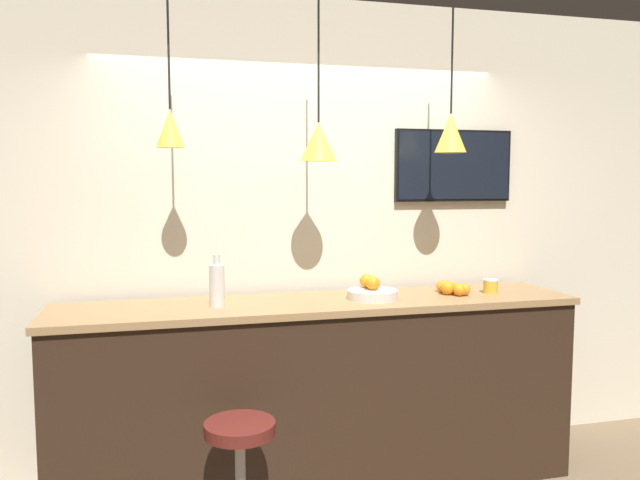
{
  "coord_description": "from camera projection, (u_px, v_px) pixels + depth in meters",
  "views": [
    {
      "loc": [
        -0.88,
        -2.83,
        1.79
      ],
      "look_at": [
        0.0,
        0.59,
        1.45
      ],
      "focal_mm": 35.0,
      "sensor_mm": 36.0,
      "label": 1
    }
  ],
  "objects": [
    {
      "name": "juice_bottle",
      "position": [
        217.0,
        285.0,
        3.39
      ],
      "size": [
        0.08,
        0.08,
        0.29
      ],
      "color": "silver",
      "rests_on": "service_counter"
    },
    {
      "name": "bar_stool",
      "position": [
        240.0,
        470.0,
        2.96
      ],
      "size": [
        0.42,
        0.42,
        0.65
      ],
      "color": "#B7B7BC",
      "rests_on": "ground_plane"
    },
    {
      "name": "service_counter",
      "position": [
        320.0,
        393.0,
        3.63
      ],
      "size": [
        3.0,
        0.61,
        1.1
      ],
      "color": "black",
      "rests_on": "ground_plane"
    },
    {
      "name": "spread_jar",
      "position": [
        491.0,
        286.0,
        3.81
      ],
      "size": [
        0.09,
        0.09,
        0.09
      ],
      "color": "gold",
      "rests_on": "service_counter"
    },
    {
      "name": "pendant_lamp_middle",
      "position": [
        319.0,
        141.0,
        3.52
      ],
      "size": [
        0.21,
        0.21,
        0.91
      ],
      "color": "black"
    },
    {
      "name": "back_wall",
      "position": [
        304.0,
        234.0,
        3.95
      ],
      "size": [
        8.0,
        0.06,
        2.9
      ],
      "color": "beige",
      "rests_on": "ground_plane"
    },
    {
      "name": "orange_pile",
      "position": [
        453.0,
        288.0,
        3.77
      ],
      "size": [
        0.16,
        0.22,
        0.08
      ],
      "color": "orange",
      "rests_on": "service_counter"
    },
    {
      "name": "pendant_lamp_right",
      "position": [
        451.0,
        133.0,
        3.72
      ],
      "size": [
        0.19,
        0.19,
        0.85
      ],
      "color": "black"
    },
    {
      "name": "pendant_lamp_left",
      "position": [
        170.0,
        127.0,
        3.31
      ],
      "size": [
        0.15,
        0.15,
        0.84
      ],
      "color": "black"
    },
    {
      "name": "mounted_tv",
      "position": [
        454.0,
        166.0,
        4.1
      ],
      "size": [
        0.82,
        0.04,
        0.47
      ],
      "color": "black"
    },
    {
      "name": "fruit_bowl",
      "position": [
        372.0,
        292.0,
        3.63
      ],
      "size": [
        0.29,
        0.29,
        0.14
      ],
      "color": "beige",
      "rests_on": "service_counter"
    }
  ]
}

